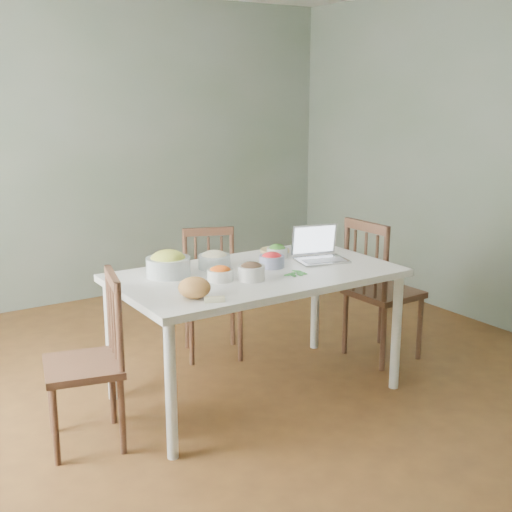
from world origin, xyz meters
TOP-DOWN VIEW (x-y plane):
  - floor at (0.00, 0.00)m, footprint 5.00×5.00m
  - wall_back at (0.00, 2.50)m, footprint 5.00×0.00m
  - wall_right at (2.50, 0.00)m, footprint 0.00×5.00m
  - dining_table at (0.19, -0.02)m, footprint 1.71×0.96m
  - chair_far at (0.28, 0.69)m, footprint 0.51×0.50m
  - chair_left at (-0.93, -0.05)m, footprint 0.48×0.50m
  - chair_right at (1.28, -0.00)m, footprint 0.44×0.46m
  - bread_boule at (-0.37, -0.29)m, footprint 0.19×0.19m
  - butter_stick at (-0.32, -0.41)m, footprint 0.11×0.07m
  - bowl_squash at (-0.30, 0.18)m, footprint 0.34×0.34m
  - bowl_carrot at (-0.09, -0.07)m, footprint 0.19×0.19m
  - bowl_onion at (0.02, 0.19)m, footprint 0.26×0.26m
  - bowl_mushroom at (0.07, -0.16)m, footprint 0.17×0.17m
  - bowl_redpep at (0.33, 0.02)m, footprint 0.17×0.17m
  - bowl_broccoli at (0.51, 0.21)m, footprint 0.18×0.18m
  - flatbread at (0.58, 0.35)m, footprint 0.25×0.25m
  - basil_bunch at (0.35, -0.19)m, footprint 0.18×0.18m
  - laptop at (0.69, -0.04)m, footprint 0.37×0.32m

SIDE VIEW (x-z plane):
  - floor at x=0.00m, z-range 0.00..0.00m
  - dining_table at x=0.19m, z-range 0.00..0.80m
  - chair_far at x=0.28m, z-range 0.00..0.91m
  - chair_left at x=-0.93m, z-range 0.00..0.95m
  - chair_right at x=1.28m, z-range 0.00..1.01m
  - flatbread at x=0.58m, z-range 0.80..0.82m
  - basil_bunch at x=0.35m, z-range 0.80..0.82m
  - butter_stick at x=-0.32m, z-range 0.80..0.83m
  - bowl_carrot at x=-0.09m, z-range 0.80..0.89m
  - bowl_broccoli at x=0.51m, z-range 0.80..0.89m
  - bowl_redpep at x=0.33m, z-range 0.80..0.89m
  - bowl_mushroom at x=0.07m, z-range 0.80..0.90m
  - bowl_onion at x=0.02m, z-range 0.80..0.91m
  - bread_boule at x=-0.37m, z-range 0.80..0.91m
  - bowl_squash at x=-0.30m, z-range 0.80..0.95m
  - laptop at x=0.69m, z-range 0.80..1.02m
  - wall_back at x=0.00m, z-range 0.00..2.70m
  - wall_right at x=2.50m, z-range 0.00..2.70m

